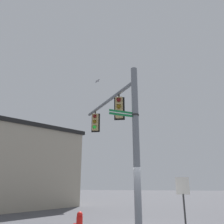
{
  "coord_description": "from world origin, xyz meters",
  "views": [
    {
      "loc": [
        -0.2,
        9.52,
        1.99
      ],
      "look_at": [
        1.28,
        -2.01,
        5.51
      ],
      "focal_mm": 36.22,
      "sensor_mm": 36.0,
      "label": 1
    }
  ],
  "objects_px": {
    "traffic_light_nearest_pole": "(119,107)",
    "traffic_light_mid_inner": "(95,122)",
    "bird_flying": "(97,81)",
    "street_name_sign": "(129,114)",
    "fire_hydrant": "(79,223)",
    "historical_marker": "(183,194)"
  },
  "relations": [
    {
      "from": "bird_flying",
      "to": "fire_hydrant",
      "type": "bearing_deg",
      "value": 91.49
    },
    {
      "from": "traffic_light_mid_inner",
      "to": "historical_marker",
      "type": "relative_size",
      "value": 0.62
    },
    {
      "from": "traffic_light_nearest_pole",
      "to": "historical_marker",
      "type": "distance_m",
      "value": 5.01
    },
    {
      "from": "traffic_light_nearest_pole",
      "to": "traffic_light_mid_inner",
      "type": "bearing_deg",
      "value": -57.36
    },
    {
      "from": "bird_flying",
      "to": "historical_marker",
      "type": "height_order",
      "value": "bird_flying"
    },
    {
      "from": "bird_flying",
      "to": "street_name_sign",
      "type": "bearing_deg",
      "value": 121.68
    },
    {
      "from": "traffic_light_mid_inner",
      "to": "historical_marker",
      "type": "bearing_deg",
      "value": 152.04
    },
    {
      "from": "bird_flying",
      "to": "historical_marker",
      "type": "xyz_separation_m",
      "value": [
        -4.36,
        1.56,
        -6.52
      ]
    },
    {
      "from": "traffic_light_nearest_pole",
      "to": "traffic_light_mid_inner",
      "type": "xyz_separation_m",
      "value": [
        1.8,
        -2.81,
        0.0
      ]
    },
    {
      "from": "historical_marker",
      "to": "bird_flying",
      "type": "bearing_deg",
      "value": -19.69
    },
    {
      "from": "traffic_light_mid_inner",
      "to": "fire_hydrant",
      "type": "distance_m",
      "value": 6.68
    },
    {
      "from": "fire_hydrant",
      "to": "historical_marker",
      "type": "height_order",
      "value": "historical_marker"
    },
    {
      "from": "traffic_light_mid_inner",
      "to": "bird_flying",
      "type": "distance_m",
      "value": 2.58
    },
    {
      "from": "traffic_light_mid_inner",
      "to": "street_name_sign",
      "type": "height_order",
      "value": "traffic_light_mid_inner"
    },
    {
      "from": "fire_hydrant",
      "to": "traffic_light_nearest_pole",
      "type": "bearing_deg",
      "value": -134.08
    },
    {
      "from": "street_name_sign",
      "to": "fire_hydrant",
      "type": "xyz_separation_m",
      "value": [
        1.99,
        0.03,
        -4.3
      ]
    },
    {
      "from": "street_name_sign",
      "to": "bird_flying",
      "type": "distance_m",
      "value": 5.1
    },
    {
      "from": "traffic_light_mid_inner",
      "to": "fire_hydrant",
      "type": "bearing_deg",
      "value": 94.81
    },
    {
      "from": "street_name_sign",
      "to": "bird_flying",
      "type": "relative_size",
      "value": 3.68
    },
    {
      "from": "street_name_sign",
      "to": "fire_hydrant",
      "type": "bearing_deg",
      "value": 0.86
    },
    {
      "from": "traffic_light_nearest_pole",
      "to": "bird_flying",
      "type": "xyz_separation_m",
      "value": [
        1.53,
        -1.91,
        2.41
      ]
    },
    {
      "from": "bird_flying",
      "to": "fire_hydrant",
      "type": "xyz_separation_m",
      "value": [
        -0.09,
        3.4,
        -7.51
      ]
    }
  ]
}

